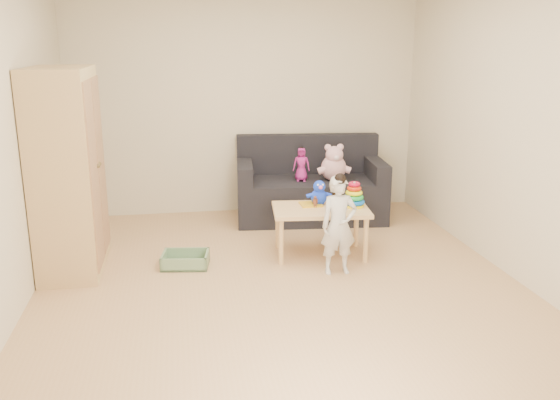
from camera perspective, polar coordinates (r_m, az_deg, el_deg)
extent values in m
plane|color=tan|center=(5.06, -0.07, -7.89)|extent=(4.50, 4.50, 0.00)
plane|color=beige|center=(6.91, -3.30, 9.51)|extent=(4.00, 0.00, 4.00)
plane|color=beige|center=(2.56, 8.55, -0.50)|extent=(4.00, 0.00, 4.00)
plane|color=beige|center=(4.79, -24.51, 5.63)|extent=(0.00, 4.50, 4.50)
plane|color=beige|center=(5.41, 21.45, 6.91)|extent=(0.00, 4.50, 4.50)
cube|color=tan|center=(5.43, -19.79, 2.60)|extent=(0.49, 0.98, 1.76)
cube|color=black|center=(6.74, 2.93, 0.14)|extent=(1.72, 0.98, 0.46)
cube|color=tan|center=(5.60, 3.90, -3.05)|extent=(0.94, 0.65, 0.47)
imported|color=silver|center=(5.14, 5.68, -2.57)|extent=(0.32, 0.21, 0.85)
imported|color=#AF2080|center=(6.55, 2.07, 3.41)|extent=(0.21, 0.16, 0.36)
cylinder|color=yellow|center=(5.60, 7.10, -0.51)|extent=(0.19, 0.19, 0.02)
cylinder|color=silver|center=(5.57, 7.14, 0.61)|extent=(0.02, 0.02, 0.23)
torus|color=blue|center=(5.59, 7.11, -0.17)|extent=(0.21, 0.21, 0.05)
torus|color=green|center=(5.58, 7.12, 0.27)|extent=(0.18, 0.18, 0.05)
torus|color=yellow|center=(5.57, 7.14, 0.71)|extent=(0.16, 0.16, 0.04)
torus|color=red|center=(5.56, 7.15, 1.12)|extent=(0.14, 0.14, 0.04)
torus|color=#B90A2F|center=(5.55, 7.17, 1.52)|extent=(0.11, 0.11, 0.04)
cylinder|color=black|center=(5.67, 5.57, 0.67)|extent=(0.09, 0.09, 0.20)
cylinder|color=black|center=(5.64, 5.60, 1.83)|extent=(0.04, 0.04, 0.06)
cylinder|color=black|center=(5.64, 5.61, 2.16)|extent=(0.05, 0.05, 0.02)
cube|color=gold|center=(5.62, 2.97, -0.41)|extent=(0.20, 0.20, 0.01)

